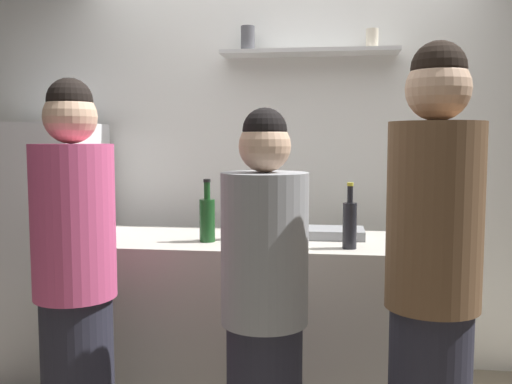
% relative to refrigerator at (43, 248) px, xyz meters
% --- Properties ---
extents(back_wall_assembly, '(4.80, 0.32, 2.60)m').
position_rel_refrigerator_xyz_m(back_wall_assembly, '(1.47, 0.40, 0.52)').
color(back_wall_assembly, white).
rests_on(back_wall_assembly, ground).
extents(refrigerator, '(0.66, 0.65, 1.56)m').
position_rel_refrigerator_xyz_m(refrigerator, '(0.00, 0.00, 0.00)').
color(refrigerator, white).
rests_on(refrigerator, ground).
extents(counter, '(1.89, 0.70, 0.94)m').
position_rel_refrigerator_xyz_m(counter, '(1.40, -0.35, -0.31)').
color(counter, '#B7B2A8').
rests_on(counter, ground).
extents(baking_pan, '(0.34, 0.24, 0.05)m').
position_rel_refrigerator_xyz_m(baking_pan, '(1.80, -0.25, 0.18)').
color(baking_pan, gray).
rests_on(baking_pan, counter).
extents(utensil_holder, '(0.10, 0.10, 0.22)m').
position_rel_refrigerator_xyz_m(utensil_holder, '(1.52, -0.26, 0.22)').
color(utensil_holder, '#B2B2B7').
rests_on(utensil_holder, counter).
extents(wine_bottle_amber_glass, '(0.07, 0.07, 0.31)m').
position_rel_refrigerator_xyz_m(wine_bottle_amber_glass, '(1.32, -0.38, 0.27)').
color(wine_bottle_amber_glass, '#472814').
rests_on(wine_bottle_amber_glass, counter).
extents(wine_bottle_dark_glass, '(0.07, 0.07, 0.32)m').
position_rel_refrigerator_xyz_m(wine_bottle_dark_glass, '(1.88, -0.55, 0.28)').
color(wine_bottle_dark_glass, black).
rests_on(wine_bottle_dark_glass, counter).
extents(wine_bottle_green_glass, '(0.08, 0.08, 0.32)m').
position_rel_refrigerator_xyz_m(wine_bottle_green_glass, '(1.16, -0.46, 0.28)').
color(wine_bottle_green_glass, '#19471E').
rests_on(wine_bottle_green_glass, counter).
extents(wine_bottle_pale_glass, '(0.07, 0.07, 0.29)m').
position_rel_refrigerator_xyz_m(wine_bottle_pale_glass, '(1.60, -0.64, 0.26)').
color(wine_bottle_pale_glass, '#B2BFB2').
rests_on(wine_bottle_pale_glass, counter).
extents(water_bottle_plastic, '(0.08, 0.08, 0.24)m').
position_rel_refrigerator_xyz_m(water_bottle_plastic, '(1.46, -0.51, 0.26)').
color(water_bottle_plastic, silver).
rests_on(water_bottle_plastic, counter).
extents(person_grey_hoodie, '(0.34, 0.34, 1.58)m').
position_rel_refrigerator_xyz_m(person_grey_hoodie, '(1.53, -1.12, -0.01)').
color(person_grey_hoodie, '#262633').
rests_on(person_grey_hoodie, ground).
extents(person_pink_top, '(0.34, 0.34, 1.71)m').
position_rel_refrigerator_xyz_m(person_pink_top, '(0.73, -1.08, 0.07)').
color(person_pink_top, '#262633').
rests_on(person_pink_top, ground).
extents(person_brown_jacket, '(0.34, 0.34, 1.81)m').
position_rel_refrigerator_xyz_m(person_brown_jacket, '(2.16, -1.19, 0.13)').
color(person_brown_jacket, '#262633').
rests_on(person_brown_jacket, ground).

